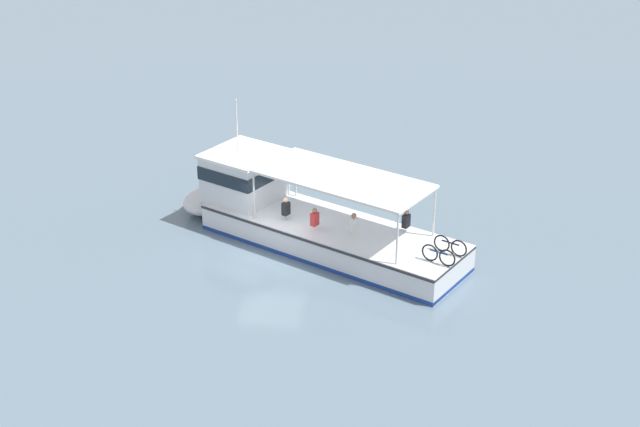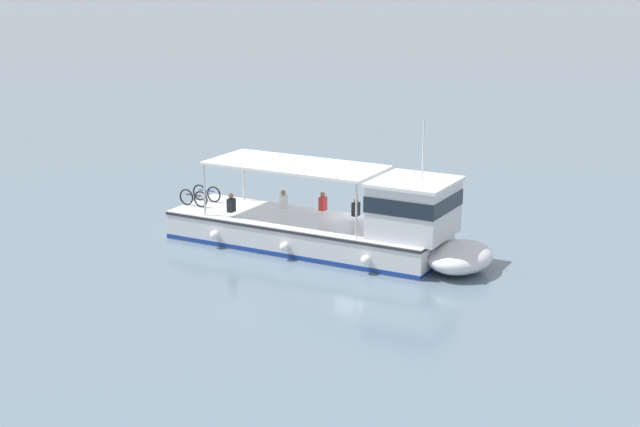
# 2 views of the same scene
# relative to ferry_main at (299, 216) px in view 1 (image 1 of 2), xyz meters

# --- Properties ---
(ground_plane) EXTENTS (400.00, 400.00, 0.00)m
(ground_plane) POSITION_rel_ferry_main_xyz_m (1.56, -0.97, -1.02)
(ground_plane) COLOR slate
(ferry_main) EXTENTS (8.91, 12.60, 5.32)m
(ferry_main) POSITION_rel_ferry_main_xyz_m (0.00, 0.00, 0.00)
(ferry_main) COLOR silver
(ferry_main) RESTS_ON ground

